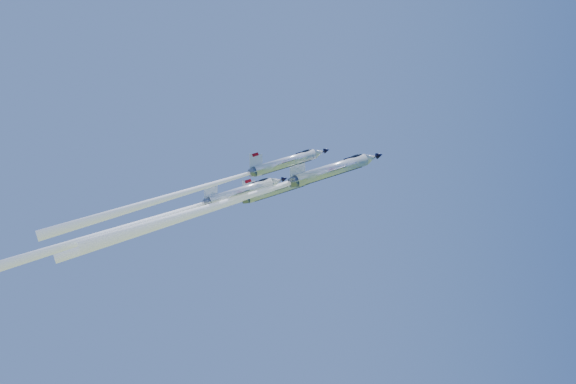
{
  "coord_description": "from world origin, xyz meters",
  "views": [
    {
      "loc": [
        1.54,
        -103.92,
        60.28
      ],
      "look_at": [
        0.0,
        0.0,
        90.0
      ],
      "focal_mm": 40.0,
      "sensor_mm": 36.0,
      "label": 1
    }
  ],
  "objects_px": {
    "jet_left": "(206,211)",
    "jet_right": "(203,187)",
    "jet_lead": "(253,194)",
    "jet_slot": "(159,217)"
  },
  "relations": [
    {
      "from": "jet_right",
      "to": "jet_lead",
      "type": "bearing_deg",
      "value": 111.04
    },
    {
      "from": "jet_left",
      "to": "jet_slot",
      "type": "bearing_deg",
      "value": -54.23
    },
    {
      "from": "jet_left",
      "to": "jet_right",
      "type": "bearing_deg",
      "value": -14.85
    },
    {
      "from": "jet_lead",
      "to": "jet_slot",
      "type": "distance_m",
      "value": 15.52
    },
    {
      "from": "jet_lead",
      "to": "jet_left",
      "type": "relative_size",
      "value": 1.1
    },
    {
      "from": "jet_lead",
      "to": "jet_right",
      "type": "height_order",
      "value": "jet_lead"
    },
    {
      "from": "jet_right",
      "to": "jet_slot",
      "type": "height_order",
      "value": "jet_right"
    },
    {
      "from": "jet_left",
      "to": "jet_right",
      "type": "distance_m",
      "value": 13.06
    },
    {
      "from": "jet_right",
      "to": "jet_slot",
      "type": "bearing_deg",
      "value": -137.64
    },
    {
      "from": "jet_left",
      "to": "jet_right",
      "type": "height_order",
      "value": "jet_right"
    }
  ]
}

